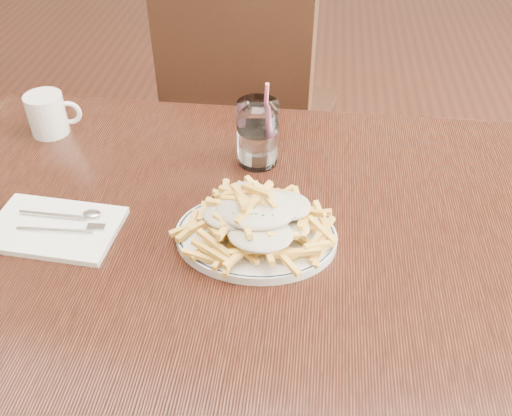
# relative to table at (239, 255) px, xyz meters

# --- Properties ---
(table) EXTENTS (1.20, 0.80, 0.75)m
(table) POSITION_rel_table_xyz_m (0.00, 0.00, 0.00)
(table) COLOR black
(table) RESTS_ON ground
(chair_far) EXTENTS (0.53, 0.53, 0.96)m
(chair_far) POSITION_rel_table_xyz_m (-0.09, 0.77, -0.13)
(chair_far) COLOR black
(chair_far) RESTS_ON ground
(fries_plate) EXTENTS (0.27, 0.24, 0.02)m
(fries_plate) POSITION_rel_table_xyz_m (0.04, -0.04, 0.09)
(fries_plate) COLOR white
(fries_plate) RESTS_ON table
(loaded_fries) EXTENTS (0.26, 0.21, 0.07)m
(loaded_fries) POSITION_rel_table_xyz_m (0.04, -0.04, 0.14)
(loaded_fries) COLOR #EBB948
(loaded_fries) RESTS_ON fries_plate
(napkin) EXTENTS (0.23, 0.16, 0.01)m
(napkin) POSITION_rel_table_xyz_m (-0.31, -0.06, 0.08)
(napkin) COLOR white
(napkin) RESTS_ON table
(cutlery) EXTENTS (0.17, 0.06, 0.01)m
(cutlery) POSITION_rel_table_xyz_m (-0.31, -0.05, 0.09)
(cutlery) COLOR silver
(cutlery) RESTS_ON napkin
(water_glass) EXTENTS (0.08, 0.08, 0.18)m
(water_glass) POSITION_rel_table_xyz_m (0.01, 0.19, 0.13)
(water_glass) COLOR white
(water_glass) RESTS_ON table
(coffee_mug) EXTENTS (0.11, 0.08, 0.09)m
(coffee_mug) POSITION_rel_table_xyz_m (-0.43, 0.25, 0.12)
(coffee_mug) COLOR white
(coffee_mug) RESTS_ON table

